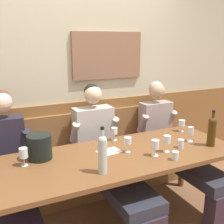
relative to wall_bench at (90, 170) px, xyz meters
The scene contains 20 objects.
room_wall_back 1.15m from the wall_bench, 89.15° to the left, with size 6.80×0.12×2.80m.
wood_wainscot_panel 0.33m from the wall_bench, 90.00° to the left, with size 6.80×0.03×1.06m, color brown.
wall_bench is the anchor object (origin of this frame).
dining_table 0.82m from the wall_bench, 90.00° to the right, with size 2.27×0.87×0.76m.
person_right_seat 1.03m from the wall_bench, 156.93° to the right, with size 0.47×1.31×1.31m.
person_left_seat 0.51m from the wall_bench, 83.67° to the right, with size 0.54×1.31×1.30m.
person_center_left_seat 1.02m from the wall_bench, 24.78° to the right, with size 0.50×1.31×1.27m.
ice_bucket 1.00m from the wall_bench, 142.23° to the right, with size 0.21×0.21×0.22m, color black.
wine_bottle_amber_mid 1.19m from the wall_bench, 104.83° to the right, with size 0.07×0.07×0.37m.
wine_bottle_clear_water 1.44m from the wall_bench, 44.58° to the right, with size 0.08×0.08×0.36m.
wine_glass_center_front 0.69m from the wall_bench, 70.09° to the right, with size 0.06×0.06×0.13m.
wine_glass_near_bucket 1.24m from the wall_bench, 41.87° to the right, with size 0.06×0.06×0.15m.
wine_glass_by_bottle 1.14m from the wall_bench, 143.52° to the right, with size 0.07×0.07×0.15m.
wine_glass_center_rear 1.19m from the wall_bench, 25.22° to the right, with size 0.07×0.07×0.13m.
wine_glass_mid_left 0.92m from the wall_bench, 81.17° to the right, with size 0.07×0.07×0.14m.
wine_glass_right_end 1.09m from the wall_bench, 71.58° to the right, with size 0.07×0.07×0.15m.
wine_glass_left_end 1.12m from the wall_bench, 62.77° to the right, with size 0.07×0.07×0.16m.
water_tumbler_right 1.21m from the wall_bench, 68.83° to the right, with size 0.06×0.06×0.08m, color silver.
water_tumbler_left 1.16m from the wall_bench, 53.16° to the right, with size 0.06×0.06×0.08m, color silver.
tasting_sheet_left_guest 0.78m from the wall_bench, 93.44° to the right, with size 0.21×0.15×0.00m, color white.
Camera 1 is at (-1.02, -1.91, 1.76)m, focal length 43.71 mm.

